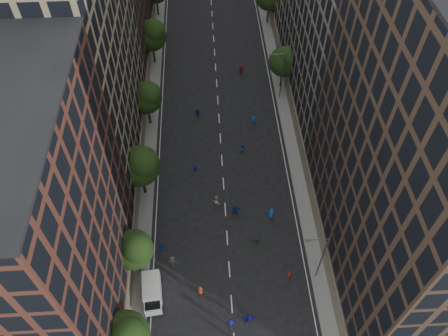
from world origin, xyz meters
name	(u,v)px	position (x,y,z in m)	size (l,w,h in m)	color
ground	(219,121)	(0.00, 40.00, 0.00)	(240.00, 240.00, 0.00)	black
sidewalk_left	(148,93)	(-12.00, 47.50, 0.07)	(4.00, 105.00, 0.15)	slate
sidewalk_right	(285,88)	(12.00, 47.50, 0.07)	(4.00, 105.00, 0.15)	slate
bldg_left_a	(30,231)	(-19.00, 11.00, 15.00)	(14.00, 22.00, 30.00)	#552B20
bldg_left_b	(68,57)	(-19.00, 35.00, 17.00)	(14.00, 26.00, 34.00)	#948261
bldg_right_a	(425,161)	(19.00, 15.00, 18.00)	(14.00, 30.00, 36.00)	#423023
bldg_right_b	(351,12)	(19.00, 44.00, 16.50)	(14.00, 28.00, 33.00)	#685F56
tree_left_0	(126,336)	(-11.01, 3.85, 5.96)	(5.20, 5.20, 8.83)	black
tree_left_1	(134,249)	(-11.02, 13.86, 5.55)	(4.80, 4.80, 8.21)	black
tree_left_2	(140,165)	(-10.99, 25.83, 6.36)	(5.60, 5.60, 9.45)	black
tree_left_3	(147,97)	(-11.02, 39.85, 5.82)	(5.00, 5.00, 8.58)	black
tree_left_4	(152,34)	(-11.00, 55.84, 6.10)	(5.40, 5.40, 9.08)	black
tree_right_a	(285,60)	(11.38, 47.85, 5.63)	(5.00, 5.00, 8.39)	black
streetlamp_near	(321,256)	(10.37, 12.00, 5.17)	(2.64, 0.22, 9.06)	#595B60
streetlamp_far	(281,74)	(10.37, 45.00, 5.17)	(2.64, 0.22, 9.06)	#595B60
cargo_van	(152,292)	(-9.31, 10.41, 1.32)	(2.64, 4.90, 2.51)	silver
skater_3	(231,324)	(-0.27, 6.40, 0.75)	(0.96, 0.55, 1.49)	#17139B
skater_4	(161,248)	(-8.50, 16.43, 0.93)	(1.09, 0.46, 1.86)	#1446A3
skater_5	(248,319)	(1.73, 6.76, 0.85)	(1.59, 0.51, 1.71)	#121799
skater_6	(200,290)	(-3.65, 10.56, 0.76)	(0.75, 0.49, 1.53)	#AD3D1C
skater_7	(289,276)	(7.18, 11.87, 0.78)	(0.57, 0.37, 1.55)	maroon
skater_8	(216,201)	(-1.21, 23.31, 0.95)	(0.93, 0.72, 1.91)	silver
skater_9	(173,262)	(-7.00, 14.45, 0.93)	(1.20, 0.69, 1.87)	#424348
skater_10	(256,241)	(3.64, 16.74, 0.88)	(1.03, 0.43, 1.76)	#1F6832
skater_11	(235,210)	(1.27, 21.66, 0.95)	(1.77, 0.56, 1.91)	#123996
skater_12	(271,213)	(6.13, 20.96, 0.86)	(0.84, 0.55, 1.72)	blue
skater_13	(195,168)	(-4.01, 29.42, 0.83)	(0.60, 0.40, 1.65)	#121D93
skater_14	(242,148)	(3.14, 32.93, 0.82)	(0.80, 0.62, 1.65)	#1743BC
skater_15	(253,121)	(5.42, 38.87, 0.82)	(1.06, 0.61, 1.64)	#1550B0
skater_16	(198,113)	(-3.50, 41.02, 0.88)	(1.03, 0.43, 1.76)	#1A14A2
skater_17	(241,70)	(4.51, 52.00, 0.83)	(1.54, 0.49, 1.66)	#A31B3A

